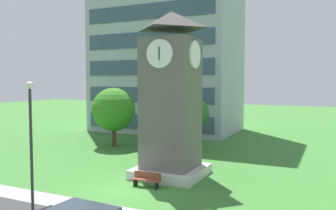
# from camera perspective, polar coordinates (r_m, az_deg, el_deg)

# --- Properties ---
(ground_plane) EXTENTS (160.00, 160.00, 0.00)m
(ground_plane) POSITION_cam_1_polar(r_m,az_deg,el_deg) (21.06, -8.11, -13.70)
(ground_plane) COLOR #3D7A33
(kerb_strip) EXTENTS (120.00, 1.60, 0.01)m
(kerb_strip) POSITION_cam_1_polar(r_m,az_deg,el_deg) (18.84, -13.17, -15.89)
(kerb_strip) COLOR #9E9E99
(kerb_strip) RESTS_ON ground
(office_building) EXTENTS (17.82, 10.65, 25.60)m
(office_building) POSITION_cam_1_polar(r_m,az_deg,el_deg) (45.92, -0.21, 11.92)
(office_building) COLOR #9EA8B2
(office_building) RESTS_ON ground
(clock_tower) EXTENTS (4.38, 4.38, 10.93)m
(clock_tower) POSITION_cam_1_polar(r_m,az_deg,el_deg) (23.18, 0.50, 0.30)
(clock_tower) COLOR #605B56
(clock_tower) RESTS_ON ground
(park_bench) EXTENTS (1.81, 0.53, 0.88)m
(park_bench) POSITION_cam_1_polar(r_m,az_deg,el_deg) (21.47, -3.54, -12.04)
(park_bench) COLOR brown
(park_bench) RESTS_ON ground
(street_lamp) EXTENTS (0.36, 0.36, 6.34)m
(street_lamp) POSITION_cam_1_polar(r_m,az_deg,el_deg) (18.11, -21.53, -4.17)
(street_lamp) COLOR #333338
(street_lamp) RESTS_ON ground
(tree_streetside) EXTENTS (2.97, 2.97, 4.86)m
(tree_streetside) POSITION_cam_1_polar(r_m,az_deg,el_deg) (32.89, 4.23, -1.39)
(tree_streetside) COLOR #513823
(tree_streetside) RESTS_ON ground
(tree_by_building) EXTENTS (3.73, 3.73, 6.15)m
(tree_by_building) POSITION_cam_1_polar(r_m,az_deg,el_deg) (28.87, -0.05, -0.26)
(tree_by_building) COLOR #513823
(tree_by_building) RESTS_ON ground
(tree_near_tower) EXTENTS (4.24, 4.24, 5.75)m
(tree_near_tower) POSITION_cam_1_polar(r_m,az_deg,el_deg) (34.31, -8.90, -0.76)
(tree_near_tower) COLOR #513823
(tree_near_tower) RESTS_ON ground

